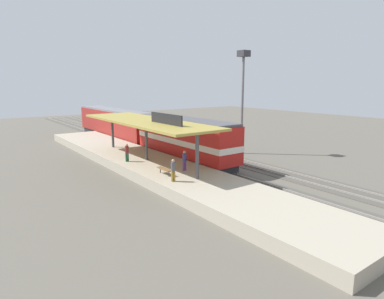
% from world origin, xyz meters
% --- Properties ---
extents(ground_plane, '(120.00, 120.00, 0.00)m').
position_xyz_m(ground_plane, '(2.00, 0.00, 0.00)').
color(ground_plane, '#5B564C').
extents(track_near, '(3.20, 110.00, 0.16)m').
position_xyz_m(track_near, '(0.00, 0.00, 0.03)').
color(track_near, '#4E4941').
rests_on(track_near, ground).
extents(track_far, '(3.20, 110.00, 0.16)m').
position_xyz_m(track_far, '(4.60, 0.00, 0.03)').
color(track_far, '#4E4941').
rests_on(track_far, ground).
extents(platform, '(6.00, 44.00, 0.90)m').
position_xyz_m(platform, '(-4.60, 0.00, 0.45)').
color(platform, '#A89E89').
rests_on(platform, ground).
extents(station_canopy, '(5.20, 18.00, 4.70)m').
position_xyz_m(station_canopy, '(-4.60, -0.09, 4.53)').
color(station_canopy, '#47474C').
rests_on(station_canopy, platform).
extents(platform_bench, '(0.44, 1.70, 0.50)m').
position_xyz_m(platform_bench, '(-6.00, -5.51, 1.34)').
color(platform_bench, '#333338').
rests_on(platform_bench, platform).
extents(locomotive, '(2.93, 14.43, 4.44)m').
position_xyz_m(locomotive, '(0.00, 0.25, 2.41)').
color(locomotive, '#28282D').
rests_on(locomotive, track_near).
extents(passenger_carriage_single, '(2.90, 20.00, 4.24)m').
position_xyz_m(passenger_carriage_single, '(0.00, 18.25, 2.31)').
color(passenger_carriage_single, '#28282D').
rests_on(passenger_carriage_single, track_near).
extents(light_mast, '(1.10, 1.10, 11.70)m').
position_xyz_m(light_mast, '(7.80, -0.19, 8.40)').
color(light_mast, slate).
rests_on(light_mast, ground).
extents(person_waiting, '(0.34, 0.34, 1.71)m').
position_xyz_m(person_waiting, '(-6.46, -7.49, 1.85)').
color(person_waiting, olive).
rests_on(person_waiting, platform).
extents(person_walking, '(0.34, 0.34, 1.71)m').
position_xyz_m(person_walking, '(-6.43, 0.47, 1.85)').
color(person_walking, '#23603D').
rests_on(person_walking, platform).
extents(person_boarding, '(0.34, 0.34, 1.71)m').
position_xyz_m(person_boarding, '(-3.99, -5.45, 1.85)').
color(person_boarding, '#663375').
rests_on(person_boarding, platform).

